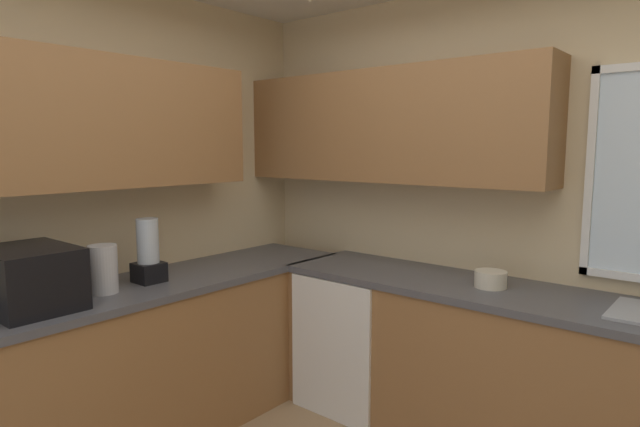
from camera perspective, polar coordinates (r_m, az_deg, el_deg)
name	(u,v)px	position (r m, az deg, el deg)	size (l,w,h in m)	color
room_shell	(324,128)	(2.30, 0.38, 9.22)	(3.68, 3.60, 2.67)	beige
counter_run_left	(101,377)	(3.14, -22.58, -16.06)	(0.65, 3.21, 0.92)	olive
counter_run_back	(516,376)	(3.12, 20.42, -16.13)	(2.77, 0.65, 0.92)	olive
dishwasher	(357,337)	(3.54, 4.06, -13.24)	(0.60, 0.60, 0.87)	white
microwave	(29,278)	(2.83, -28.98, -6.13)	(0.48, 0.36, 0.29)	black
kettle	(103,269)	(2.96, -22.42, -5.59)	(0.15, 0.15, 0.25)	#B7B7BC
bowl	(491,279)	(3.01, 17.99, -6.77)	(0.17, 0.17, 0.09)	beige
blender_appliance	(148,254)	(3.10, -18.10, -4.15)	(0.15, 0.15, 0.36)	black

